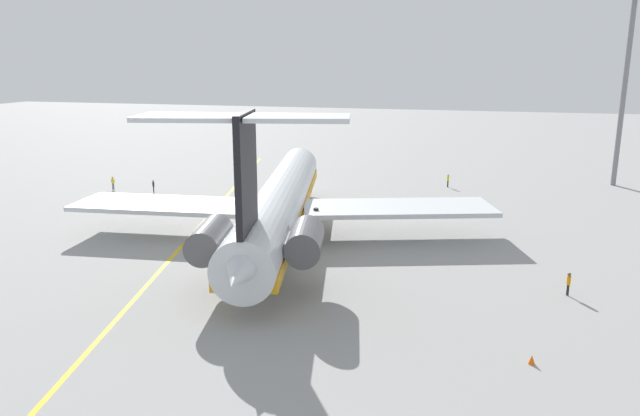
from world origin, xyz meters
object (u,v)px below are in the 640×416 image
object	(u,v)px
ground_crew_portside	(113,181)
ground_crew_near_tail	(153,185)
light_mast	(625,83)
main_jetliner	(279,203)
ground_crew_near_nose	(569,281)
safety_cone_nose	(532,360)
ground_crew_starboard	(448,179)

from	to	relation	value
ground_crew_portside	ground_crew_near_tail	bearing A→B (deg)	-134.81
light_mast	main_jetliner	bearing A→B (deg)	-43.92
ground_crew_portside	ground_crew_near_nose	bearing A→B (deg)	-157.62
main_jetliner	light_mast	world-z (taller)	light_mast
safety_cone_nose	light_mast	xyz separation A→B (m)	(-57.13, 14.49, 13.85)
ground_crew_near_tail	safety_cone_nose	world-z (taller)	ground_crew_near_tail
ground_crew_starboard	ground_crew_near_nose	bearing A→B (deg)	75.28
ground_crew_starboard	ground_crew_portside	bearing A→B (deg)	-14.06
safety_cone_nose	light_mast	size ratio (longest dim) A/B	0.02
main_jetliner	ground_crew_near_tail	xyz separation A→B (m)	(-16.77, -23.38, -2.73)
ground_crew_near_nose	light_mast	world-z (taller)	light_mast
ground_crew_near_nose	ground_crew_near_tail	world-z (taller)	ground_crew_near_nose
main_jetliner	safety_cone_nose	distance (m)	29.44
safety_cone_nose	ground_crew_starboard	bearing A→B (deg)	-171.00
safety_cone_nose	ground_crew_portside	bearing A→B (deg)	-125.02
ground_crew_near_tail	light_mast	xyz separation A→B (m)	(-21.12, 59.86, 13.09)
main_jetliner	ground_crew_near_nose	bearing A→B (deg)	-118.55
ground_crew_near_tail	safety_cone_nose	size ratio (longest dim) A/B	2.98
ground_crew_portside	safety_cone_nose	size ratio (longest dim) A/B	3.22
ground_crew_near_nose	ground_crew_starboard	xyz separation A→B (m)	(-37.86, -11.13, 0.02)
ground_crew_near_tail	ground_crew_portside	distance (m)	6.21
main_jetliner	ground_crew_portside	distance (m)	34.18
ground_crew_starboard	light_mast	distance (m)	26.92
ground_crew_near_nose	ground_crew_portside	bearing A→B (deg)	133.37
ground_crew_near_tail	ground_crew_portside	world-z (taller)	ground_crew_portside
ground_crew_near_tail	light_mast	size ratio (longest dim) A/B	0.06
ground_crew_near_tail	ground_crew_portside	bearing A→B (deg)	-16.18
safety_cone_nose	light_mast	bearing A→B (deg)	165.77
ground_crew_near_tail	ground_crew_starboard	bearing A→B (deg)	-175.12
main_jetliner	light_mast	xyz separation A→B (m)	(-37.89, 36.48, 10.35)
ground_crew_near_tail	light_mast	bearing A→B (deg)	-175.53
main_jetliner	ground_crew_portside	size ratio (longest dim) A/B	26.63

